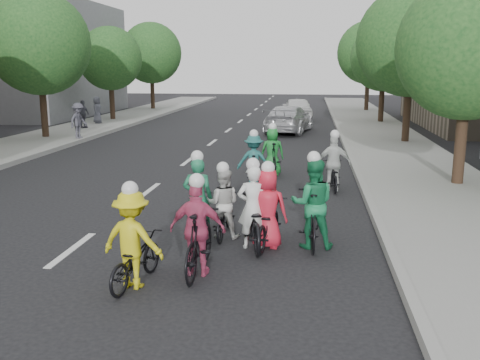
% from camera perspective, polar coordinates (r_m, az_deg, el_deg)
% --- Properties ---
extents(ground, '(120.00, 120.00, 0.00)m').
position_cam_1_polar(ground, '(10.90, -17.51, -7.11)').
color(ground, black).
rests_on(ground, ground).
extents(curb_left, '(0.18, 80.00, 0.18)m').
position_cam_1_polar(curb_left, '(22.26, -20.93, 2.49)').
color(curb_left, '#999993').
rests_on(curb_left, ground).
extents(sidewalk_right, '(4.00, 80.00, 0.15)m').
position_cam_1_polar(sidewalk_right, '(19.91, 17.50, 1.64)').
color(sidewalk_right, gray).
rests_on(sidewalk_right, ground).
extents(curb_right, '(0.18, 80.00, 0.18)m').
position_cam_1_polar(curb_right, '(19.66, 11.90, 1.86)').
color(curb_right, '#999993').
rests_on(curb_right, ground).
extents(bldg_sw, '(10.00, 14.00, 8.00)m').
position_cam_1_polar(bldg_sw, '(42.57, -21.77, 11.89)').
color(bldg_sw, slate).
rests_on(bldg_sw, ground).
extents(tree_l_3, '(4.80, 4.80, 6.93)m').
position_cam_1_polar(tree_l_3, '(27.45, -20.67, 13.46)').
color(tree_l_3, black).
rests_on(tree_l_3, ground).
extents(tree_l_4, '(4.00, 4.00, 5.97)m').
position_cam_1_polar(tree_l_4, '(35.65, -13.70, 12.48)').
color(tree_l_4, black).
rests_on(tree_l_4, ground).
extents(tree_l_5, '(4.80, 4.80, 6.93)m').
position_cam_1_polar(tree_l_5, '(44.18, -9.45, 13.21)').
color(tree_l_5, black).
rests_on(tree_l_5, ground).
extents(tree_r_0, '(4.00, 4.00, 5.97)m').
position_cam_1_polar(tree_r_0, '(16.48, 23.21, 12.80)').
color(tree_r_0, black).
rests_on(tree_r_0, ground).
extents(tree_r_1, '(4.80, 4.80, 6.93)m').
position_cam_1_polar(tree_r_1, '(25.29, 17.81, 13.83)').
color(tree_r_1, black).
rests_on(tree_r_1, ground).
extents(tree_r_2, '(4.00, 4.00, 5.97)m').
position_cam_1_polar(tree_r_2, '(34.18, 15.09, 12.44)').
color(tree_r_2, black).
rests_on(tree_r_2, ground).
extents(tree_r_3, '(4.80, 4.80, 6.93)m').
position_cam_1_polar(tree_r_3, '(43.13, 13.58, 13.08)').
color(tree_r_3, black).
rests_on(tree_r_3, ground).
extents(cyclist_0, '(1.04, 1.99, 1.78)m').
position_cam_1_polar(cyclist_0, '(10.44, 1.40, -4.02)').
color(cyclist_0, black).
rests_on(cyclist_0, ground).
extents(cyclist_1, '(0.88, 1.91, 1.90)m').
position_cam_1_polar(cyclist_1, '(10.51, 7.72, -3.26)').
color(cyclist_1, black).
rests_on(cyclist_1, ground).
extents(cyclist_2, '(1.12, 1.66, 1.74)m').
position_cam_1_polar(cyclist_2, '(8.74, -11.30, -7.10)').
color(cyclist_2, black).
rests_on(cyclist_2, ground).
extents(cyclist_3, '(0.95, 1.88, 1.76)m').
position_cam_1_polar(cyclist_3, '(9.08, -4.45, -6.05)').
color(cyclist_3, black).
rests_on(cyclist_3, ground).
extents(cyclist_4, '(0.83, 1.76, 1.71)m').
position_cam_1_polar(cyclist_4, '(10.45, 2.98, -3.97)').
color(cyclist_4, black).
rests_on(cyclist_4, ground).
extents(cyclist_5, '(0.63, 1.57, 1.82)m').
position_cam_1_polar(cyclist_5, '(11.06, -4.44, -2.90)').
color(cyclist_5, black).
rests_on(cyclist_5, ground).
extents(cyclist_6, '(0.70, 1.62, 1.59)m').
position_cam_1_polar(cyclist_6, '(11.05, -1.76, -3.25)').
color(cyclist_6, black).
rests_on(cyclist_6, ground).
extents(cyclist_7, '(1.02, 1.61, 1.68)m').
position_cam_1_polar(cyclist_7, '(15.79, 1.49, 1.71)').
color(cyclist_7, black).
rests_on(cyclist_7, ground).
extents(cyclist_8, '(0.96, 1.57, 1.74)m').
position_cam_1_polar(cyclist_8, '(15.39, 9.95, 1.10)').
color(cyclist_8, black).
rests_on(cyclist_8, ground).
extents(cyclist_9, '(0.84, 1.86, 1.70)m').
position_cam_1_polar(cyclist_9, '(17.46, 3.48, 2.66)').
color(cyclist_9, black).
rests_on(cyclist_9, ground).
extents(follow_car_lead, '(2.80, 5.21, 1.43)m').
position_cam_1_polar(follow_car_lead, '(28.90, 5.25, 6.50)').
color(follow_car_lead, silver).
rests_on(follow_car_lead, ground).
extents(follow_car_trail, '(2.31, 4.62, 1.51)m').
position_cam_1_polar(follow_car_trail, '(35.64, 6.07, 7.58)').
color(follow_car_trail, white).
rests_on(follow_car_trail, ground).
extents(spectator_0, '(0.87, 1.20, 1.67)m').
position_cam_1_polar(spectator_0, '(26.34, -16.85, 6.09)').
color(spectator_0, '#4B4B57').
rests_on(spectator_0, sidewalk_left).
extents(spectator_1, '(0.64, 0.96, 1.52)m').
position_cam_1_polar(spectator_1, '(30.75, -16.42, 6.75)').
color(spectator_1, '#4B4B58').
rests_on(spectator_1, sidewalk_left).
extents(spectator_2, '(0.56, 0.81, 1.58)m').
position_cam_1_polar(spectator_2, '(33.15, -15.01, 7.23)').
color(spectator_2, '#535461').
rests_on(spectator_2, sidewalk_left).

